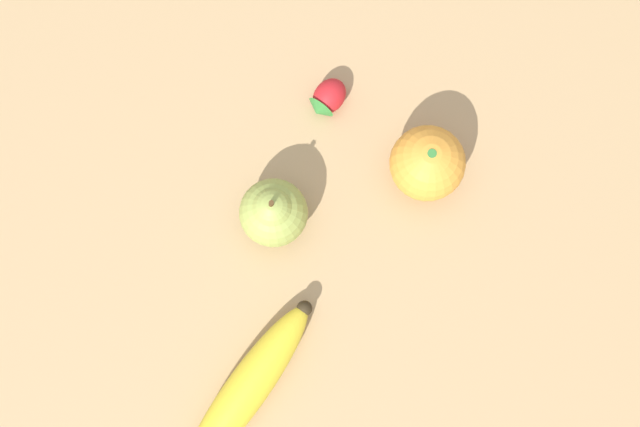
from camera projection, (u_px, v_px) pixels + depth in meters
The scene contains 5 objects.
ground_plane at pixel (244, 301), 0.94m from camera, with size 3.00×3.00×0.00m, color tan.
banana at pixel (246, 391), 0.90m from camera, with size 0.22×0.05×0.04m.
orange at pixel (427, 163), 0.92m from camera, with size 0.08×0.08×0.08m.
pear at pixel (273, 212), 0.91m from camera, with size 0.07×0.07×0.09m.
strawberry at pixel (328, 98), 0.96m from camera, with size 0.05×0.03×0.03m.
Camera 1 is at (-0.03, -0.12, 0.94)m, focal length 50.00 mm.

